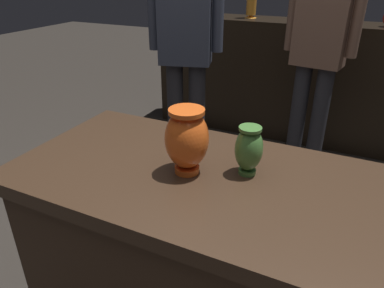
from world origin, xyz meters
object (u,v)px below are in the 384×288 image
Objects in this scene: visitor_center_back at (320,42)px; vase_tall_behind at (249,149)px; shelf_vase_far_left at (194,1)px; vase_centerpiece at (187,139)px; visitor_near_left at (185,38)px; shelf_vase_center at (316,12)px.

vase_tall_behind is at bearing 99.91° from visitor_center_back.
visitor_center_back is at bearing -26.93° from shelf_vase_far_left.
vase_centerpiece is at bearing -65.36° from shelf_vase_far_left.
vase_centerpiece is 2.43m from shelf_vase_far_left.
vase_tall_behind is at bearing 108.67° from visitor_near_left.
shelf_vase_far_left reaches higher than vase_centerpiece.
shelf_vase_center is at bearing 89.20° from vase_centerpiece.
visitor_center_back is (-0.01, 1.53, 0.06)m from vase_tall_behind.
vase_centerpiece is 1.01× the size of shelf_vase_far_left.
visitor_near_left is (-0.62, -1.09, -0.07)m from shelf_vase_center.
shelf_vase_far_left and shelf_vase_center have the same top height.
shelf_vase_center reaches higher than vase_tall_behind.
visitor_near_left reaches higher than vase_tall_behind.
visitor_near_left reaches higher than visitor_center_back.
shelf_vase_far_left is 0.13× the size of visitor_near_left.
vase_tall_behind is 2.44m from shelf_vase_far_left.
vase_centerpiece reaches higher than vase_tall_behind.
shelf_vase_center is (1.04, 0.06, -0.05)m from shelf_vase_far_left.
visitor_near_left is (-0.76, -0.43, 0.04)m from visitor_center_back.
vase_tall_behind is at bearing 22.51° from vase_centerpiece.
visitor_center_back reaches higher than vase_centerpiece.
vase_tall_behind is 0.76× the size of shelf_vase_far_left.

